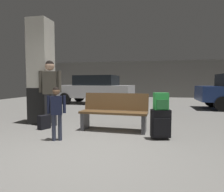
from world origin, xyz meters
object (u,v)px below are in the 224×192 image
at_px(suitcase, 161,124).
at_px(structural_pillar, 41,73).
at_px(backpack_bright, 161,101).
at_px(adult, 50,86).
at_px(backpack_dark_floor, 44,122).
at_px(bench, 114,112).
at_px(child, 56,108).
at_px(parked_car_far, 95,89).

bearing_deg(suitcase, structural_pillar, 163.15).
bearing_deg(backpack_bright, adult, 165.92).
bearing_deg(backpack_dark_floor, adult, 92.94).
relative_size(bench, backpack_dark_floor, 4.77).
bearing_deg(backpack_dark_floor, child, -47.11).
bearing_deg(child, backpack_dark_floor, 132.89).
xyz_separation_m(bench, adult, (-1.75, 0.14, 0.62)).
distance_m(adult, backpack_dark_floor, 0.97).
bearing_deg(child, parked_car_far, 100.54).
height_order(structural_pillar, suitcase, structural_pillar).
bearing_deg(structural_pillar, backpack_bright, -16.85).
xyz_separation_m(structural_pillar, parked_car_far, (-0.03, 5.23, -0.62)).
bearing_deg(backpack_dark_floor, parked_car_far, 94.52).
xyz_separation_m(suitcase, parked_car_far, (-3.26, 6.21, 0.48)).
distance_m(bench, suitcase, 1.22).
relative_size(structural_pillar, backpack_bright, 8.45).
height_order(backpack_bright, child, child).
relative_size(backpack_bright, backpack_dark_floor, 1.00).
height_order(structural_pillar, parked_car_far, structural_pillar).
height_order(structural_pillar, child, structural_pillar).
bearing_deg(bench, child, -131.09).
relative_size(suitcase, backpack_dark_floor, 1.78).
bearing_deg(bench, structural_pillar, 169.09).
height_order(adult, parked_car_far, adult).
relative_size(adult, backpack_dark_floor, 5.06).
bearing_deg(suitcase, backpack_dark_floor, 173.28).
xyz_separation_m(structural_pillar, suitcase, (3.24, -0.98, -1.10)).
xyz_separation_m(suitcase, child, (-2.01, -0.52, 0.34)).
height_order(child, parked_car_far, parked_car_far).
distance_m(child, parked_car_far, 6.84).
distance_m(structural_pillar, backpack_dark_floor, 1.48).
relative_size(structural_pillar, backpack_dark_floor, 8.45).
height_order(bench, parked_car_far, parked_car_far).
bearing_deg(backpack_bright, child, -165.61).
bearing_deg(structural_pillar, child, -50.75).
xyz_separation_m(suitcase, backpack_dark_floor, (-2.80, 0.33, -0.15)).
xyz_separation_m(child, parked_car_far, (-1.25, 6.72, 0.15)).
distance_m(backpack_bright, adult, 2.92).
distance_m(structural_pillar, child, 2.08).
bearing_deg(backpack_bright, suitcase, 147.58).
height_order(suitcase, parked_car_far, parked_car_far).
distance_m(child, adult, 1.52).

